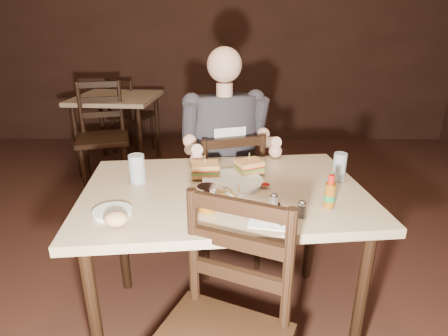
{
  "coord_description": "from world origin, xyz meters",
  "views": [
    {
      "loc": [
        0.11,
        -1.35,
        1.47
      ],
      "look_at": [
        0.11,
        0.24,
        0.85
      ],
      "focal_mm": 30.0,
      "sensor_mm": 36.0,
      "label": 1
    }
  ],
  "objects_px": {
    "bg_table": "(117,105)",
    "bg_chair_far": "(132,115)",
    "bg_chair_near": "(103,138)",
    "syrup_dispenser": "(207,198)",
    "glass_right": "(339,167)",
    "side_plate": "(112,213)",
    "chair_far": "(224,198)",
    "hot_sauce": "(330,191)",
    "glass_left": "(137,169)",
    "main_table": "(224,204)",
    "dinner_plate": "(233,182)",
    "diner": "(226,128)"
  },
  "relations": [
    {
      "from": "bg_table",
      "to": "bg_chair_far",
      "type": "relative_size",
      "value": 0.98
    },
    {
      "from": "bg_chair_near",
      "to": "syrup_dispenser",
      "type": "distance_m",
      "value": 2.22
    },
    {
      "from": "glass_right",
      "to": "side_plate",
      "type": "bearing_deg",
      "value": -161.19
    },
    {
      "from": "chair_far",
      "to": "hot_sauce",
      "type": "bearing_deg",
      "value": 102.34
    },
    {
      "from": "chair_far",
      "to": "glass_right",
      "type": "xyz_separation_m",
      "value": [
        0.54,
        -0.48,
        0.39
      ]
    },
    {
      "from": "chair_far",
      "to": "bg_chair_far",
      "type": "relative_size",
      "value": 1.02
    },
    {
      "from": "glass_left",
      "to": "side_plate",
      "type": "height_order",
      "value": "glass_left"
    },
    {
      "from": "bg_chair_far",
      "to": "hot_sauce",
      "type": "xyz_separation_m",
      "value": [
        1.54,
        -3.01,
        0.4
      ]
    },
    {
      "from": "main_table",
      "to": "bg_chair_near",
      "type": "bearing_deg",
      "value": 122.76
    },
    {
      "from": "bg_chair_far",
      "to": "side_plate",
      "type": "distance_m",
      "value": 3.16
    },
    {
      "from": "dinner_plate",
      "to": "glass_left",
      "type": "relative_size",
      "value": 2.03
    },
    {
      "from": "dinner_plate",
      "to": "diner",
      "type": "bearing_deg",
      "value": 93.38
    },
    {
      "from": "diner",
      "to": "main_table",
      "type": "bearing_deg",
      "value": -108.58
    },
    {
      "from": "glass_left",
      "to": "chair_far",
      "type": "bearing_deg",
      "value": 51.35
    },
    {
      "from": "chair_far",
      "to": "glass_right",
      "type": "distance_m",
      "value": 0.82
    },
    {
      "from": "chair_far",
      "to": "hot_sauce",
      "type": "distance_m",
      "value": 0.95
    },
    {
      "from": "bg_chair_near",
      "to": "side_plate",
      "type": "xyz_separation_m",
      "value": [
        0.67,
        -1.97,
        0.29
      ]
    },
    {
      "from": "glass_left",
      "to": "bg_table",
      "type": "bearing_deg",
      "value": 107.78
    },
    {
      "from": "bg_chair_far",
      "to": "glass_right",
      "type": "xyz_separation_m",
      "value": [
        1.65,
        -2.74,
        0.4
      ]
    },
    {
      "from": "main_table",
      "to": "bg_table",
      "type": "height_order",
      "value": "same"
    },
    {
      "from": "chair_far",
      "to": "hot_sauce",
      "type": "relative_size",
      "value": 6.37
    },
    {
      "from": "chair_far",
      "to": "bg_chair_near",
      "type": "height_order",
      "value": "bg_chair_near"
    },
    {
      "from": "bg_chair_far",
      "to": "syrup_dispenser",
      "type": "distance_m",
      "value": 3.23
    },
    {
      "from": "diner",
      "to": "glass_right",
      "type": "height_order",
      "value": "diner"
    },
    {
      "from": "main_table",
      "to": "bg_table",
      "type": "distance_m",
      "value": 2.53
    },
    {
      "from": "glass_right",
      "to": "syrup_dispenser",
      "type": "distance_m",
      "value": 0.67
    },
    {
      "from": "main_table",
      "to": "dinner_plate",
      "type": "xyz_separation_m",
      "value": [
        0.04,
        0.05,
        0.08
      ]
    },
    {
      "from": "bg_chair_far",
      "to": "glass_right",
      "type": "height_order",
      "value": "glass_right"
    },
    {
      "from": "bg_chair_far",
      "to": "glass_right",
      "type": "bearing_deg",
      "value": 144.52
    },
    {
      "from": "chair_far",
      "to": "glass_right",
      "type": "relative_size",
      "value": 6.49
    },
    {
      "from": "glass_right",
      "to": "diner",
      "type": "bearing_deg",
      "value": 140.45
    },
    {
      "from": "chair_far",
      "to": "side_plate",
      "type": "bearing_deg",
      "value": 44.53
    },
    {
      "from": "main_table",
      "to": "diner",
      "type": "bearing_deg",
      "value": 88.73
    },
    {
      "from": "chair_far",
      "to": "glass_left",
      "type": "distance_m",
      "value": 0.75
    },
    {
      "from": "dinner_plate",
      "to": "side_plate",
      "type": "relative_size",
      "value": 1.85
    },
    {
      "from": "bg_chair_far",
      "to": "glass_left",
      "type": "distance_m",
      "value": 2.87
    },
    {
      "from": "chair_far",
      "to": "side_plate",
      "type": "relative_size",
      "value": 6.03
    },
    {
      "from": "bg_chair_near",
      "to": "syrup_dispenser",
      "type": "height_order",
      "value": "bg_chair_near"
    },
    {
      "from": "bg_chair_far",
      "to": "dinner_plate",
      "type": "xyz_separation_m",
      "value": [
        1.15,
        -2.77,
        0.34
      ]
    },
    {
      "from": "diner",
      "to": "side_plate",
      "type": "xyz_separation_m",
      "value": [
        -0.45,
        -0.77,
        -0.13
      ]
    },
    {
      "from": "hot_sauce",
      "to": "side_plate",
      "type": "height_order",
      "value": "hot_sauce"
    },
    {
      "from": "bg_chair_far",
      "to": "side_plate",
      "type": "height_order",
      "value": "bg_chair_far"
    },
    {
      "from": "main_table",
      "to": "bg_chair_far",
      "type": "height_order",
      "value": "bg_chair_far"
    },
    {
      "from": "chair_far",
      "to": "glass_left",
      "type": "height_order",
      "value": "glass_left"
    },
    {
      "from": "diner",
      "to": "syrup_dispenser",
      "type": "relative_size",
      "value": 8.57
    },
    {
      "from": "bg_table",
      "to": "side_plate",
      "type": "xyz_separation_m",
      "value": [
        0.67,
        -2.52,
        0.1
      ]
    },
    {
      "from": "diner",
      "to": "dinner_plate",
      "type": "relative_size",
      "value": 3.24
    },
    {
      "from": "glass_right",
      "to": "syrup_dispenser",
      "type": "bearing_deg",
      "value": -153.75
    },
    {
      "from": "chair_far",
      "to": "glass_left",
      "type": "bearing_deg",
      "value": 34.05
    },
    {
      "from": "glass_left",
      "to": "side_plate",
      "type": "distance_m",
      "value": 0.32
    }
  ]
}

